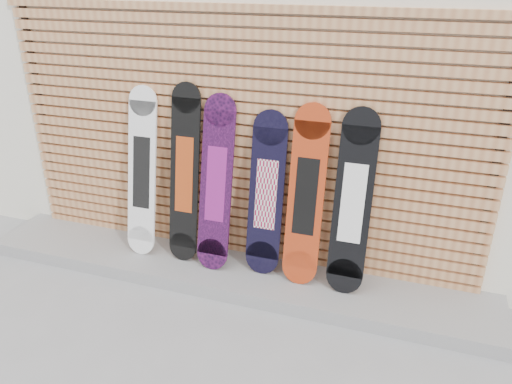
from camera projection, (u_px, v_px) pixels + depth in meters
ground at (214, 329)px, 3.85m from camera, size 80.00×80.00×0.00m
building at (361, 34)px, 5.97m from camera, size 12.00×5.00×3.60m
concrete_step at (228, 272)px, 4.46m from camera, size 4.60×0.70×0.12m
slat_wall at (238, 140)px, 4.23m from camera, size 4.26×0.08×2.29m
snowboard_0 at (142, 173)px, 4.45m from camera, size 0.27×0.34×1.51m
snowboard_1 at (185, 175)px, 4.33m from camera, size 0.26×0.31×1.56m
snowboard_2 at (216, 184)px, 4.23m from camera, size 0.28×0.37×1.50m
snowboard_3 at (266, 195)px, 4.16m from camera, size 0.30×0.29×1.39m
snowboard_4 at (306, 197)px, 4.02m from camera, size 0.29×0.33×1.48m
snowboard_5 at (353, 203)px, 3.91m from camera, size 0.30×0.34×1.48m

